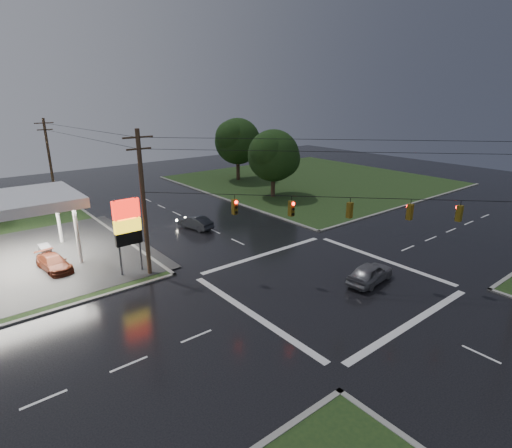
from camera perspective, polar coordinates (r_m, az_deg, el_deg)
ground at (r=30.22m, az=9.92°, el=-8.22°), size 120.00×120.00×0.00m
grass_ne at (r=65.24m, az=8.09°, el=6.17°), size 36.00×36.00×0.08m
pylon_sign at (r=31.26m, az=-17.90°, el=-0.02°), size 2.00×0.35×6.00m
utility_pole_nw at (r=30.25m, az=-15.76°, el=2.97°), size 2.20×0.32×11.00m
utility_pole_n at (r=57.22m, az=-27.39°, el=8.23°), size 2.20×0.32×10.50m
traffic_signals at (r=28.00m, az=10.68°, el=3.77°), size 26.87×26.87×1.47m
tree_ne_near at (r=53.29m, az=2.62°, el=9.72°), size 7.99×6.80×8.98m
tree_ne_far at (r=64.37m, az=-2.52°, el=11.71°), size 8.46×7.20×9.80m
car_north at (r=41.58m, az=-8.64°, el=0.23°), size 2.27×4.27×1.34m
car_crossing at (r=30.66m, az=15.99°, el=-6.72°), size 4.64×2.35×1.51m
car_pump at (r=35.31m, az=-26.91°, el=-4.97°), size 2.24×4.38×1.22m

